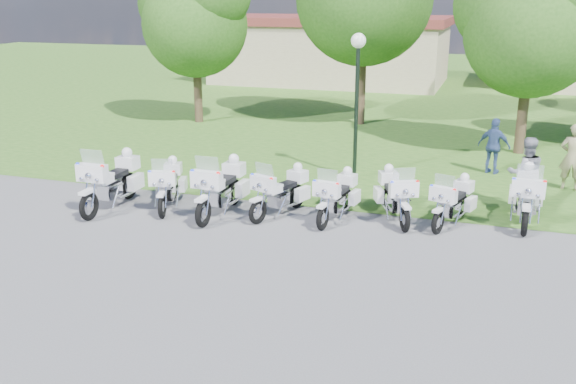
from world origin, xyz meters
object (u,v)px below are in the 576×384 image
(motorcycle_0, at_px, (112,180))
(bystander_c, at_px, (494,146))
(motorcycle_4, at_px, (337,195))
(bystander_a, at_px, (572,157))
(motorcycle_1, at_px, (169,184))
(lamp_post, at_px, (358,71))
(motorcycle_5, at_px, (395,195))
(bystander_b, at_px, (525,174))
(motorcycle_3, at_px, (281,191))
(motorcycle_7, at_px, (527,195))
(motorcycle_6, at_px, (453,201))
(motorcycle_2, at_px, (222,187))

(motorcycle_0, height_order, bystander_c, bystander_c)
(motorcycle_4, bearing_deg, bystander_a, -133.75)
(motorcycle_1, xyz_separation_m, lamp_post, (4.08, 4.25, 2.65))
(motorcycle_0, bearing_deg, lamp_post, -139.63)
(motorcycle_5, bearing_deg, bystander_b, -173.55)
(lamp_post, relative_size, bystander_c, 2.48)
(motorcycle_3, xyz_separation_m, motorcycle_5, (2.82, 0.56, 0.01))
(motorcycle_7, height_order, bystander_a, bystander_a)
(motorcycle_3, height_order, motorcycle_4, motorcycle_3)
(motorcycle_6, relative_size, lamp_post, 0.47)
(motorcycle_7, height_order, lamp_post, lamp_post)
(motorcycle_5, xyz_separation_m, bystander_a, (4.40, 4.11, 0.33))
(motorcycle_4, xyz_separation_m, motorcycle_6, (2.79, 0.52, -0.02))
(motorcycle_0, relative_size, motorcycle_4, 1.20)
(motorcycle_0, height_order, motorcycle_6, motorcycle_0)
(motorcycle_7, relative_size, lamp_post, 0.57)
(motorcycle_4, relative_size, lamp_post, 0.50)
(motorcycle_7, distance_m, bystander_c, 4.54)
(motorcycle_6, xyz_separation_m, bystander_c, (0.82, 5.17, 0.29))
(motorcycle_4, bearing_deg, motorcycle_0, 17.20)
(motorcycle_1, distance_m, bystander_a, 11.42)
(bystander_a, bearing_deg, bystander_b, 63.51)
(motorcycle_1, distance_m, motorcycle_5, 5.92)
(lamp_post, distance_m, bystander_b, 5.59)
(motorcycle_2, bearing_deg, motorcycle_7, -165.21)
(motorcycle_5, xyz_separation_m, bystander_c, (2.23, 5.23, 0.24))
(bystander_a, height_order, bystander_c, bystander_a)
(motorcycle_1, distance_m, bystander_b, 9.35)
(motorcycle_2, bearing_deg, bystander_b, -157.73)
(motorcycle_1, xyz_separation_m, bystander_c, (8.09, 6.15, 0.25))
(bystander_a, bearing_deg, motorcycle_1, 29.65)
(motorcycle_3, relative_size, motorcycle_6, 1.05)
(motorcycle_4, distance_m, motorcycle_5, 1.45)
(motorcycle_2, xyz_separation_m, motorcycle_3, (1.46, 0.44, -0.09))
(motorcycle_0, distance_m, lamp_post, 7.68)
(motorcycle_1, distance_m, bystander_c, 10.16)
(motorcycle_1, distance_m, motorcycle_4, 4.50)
(motorcycle_6, relative_size, bystander_b, 1.06)
(motorcycle_1, xyz_separation_m, bystander_a, (10.25, 5.03, 0.34))
(motorcycle_3, bearing_deg, motorcycle_4, -156.34)
(motorcycle_6, xyz_separation_m, motorcycle_7, (1.70, 0.71, 0.11))
(bystander_a, bearing_deg, motorcycle_0, 28.88)
(motorcycle_0, bearing_deg, motorcycle_2, -172.67)
(motorcycle_6, height_order, bystander_c, bystander_c)
(motorcycle_0, height_order, motorcycle_7, motorcycle_0)
(motorcycle_1, relative_size, motorcycle_6, 1.06)
(motorcycle_0, distance_m, motorcycle_5, 7.39)
(motorcycle_3, relative_size, bystander_a, 1.11)
(bystander_b, bearing_deg, motorcycle_4, 13.07)
(motorcycle_0, relative_size, motorcycle_6, 1.29)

